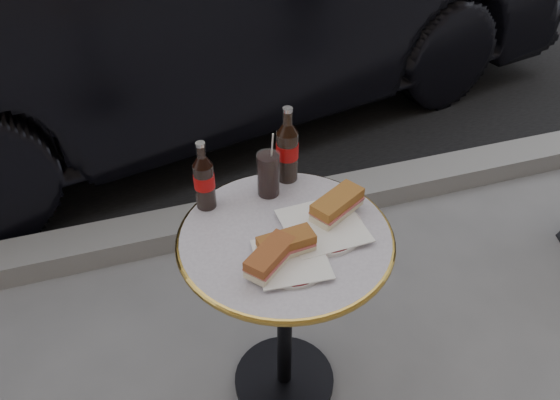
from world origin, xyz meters
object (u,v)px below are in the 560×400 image
object	(u,v)px
cola_bottle_right	(287,144)
cola_bottle_left	(204,175)
plate_right	(323,228)
cola_glass	(268,174)
plate_left	(291,261)
bistro_table	(285,318)

from	to	relation	value
cola_bottle_right	cola_bottle_left	bearing A→B (deg)	-168.12
plate_right	cola_glass	world-z (taller)	cola_glass
plate_left	cola_bottle_right	bearing A→B (deg)	73.24
plate_right	cola_bottle_left	size ratio (longest dim) A/B	1.03
bistro_table	plate_left	distance (m)	0.39
plate_left	cola_glass	size ratio (longest dim) A/B	1.38
plate_left	plate_right	bearing A→B (deg)	37.04
bistro_table	cola_bottle_left	xyz separation A→B (m)	(-0.18, 0.20, 0.48)
plate_left	cola_glass	xyz separation A→B (m)	(0.03, 0.31, 0.07)
plate_left	plate_right	xyz separation A→B (m)	(0.13, 0.10, 0.00)
bistro_table	cola_bottle_left	distance (m)	0.55
bistro_table	cola_glass	world-z (taller)	cola_glass
bistro_table	plate_right	distance (m)	0.39
bistro_table	cola_glass	bearing A→B (deg)	86.91
plate_right	cola_bottle_left	distance (m)	0.38
cola_bottle_left	cola_glass	bearing A→B (deg)	0.26
bistro_table	plate_left	xyz separation A→B (m)	(-0.02, -0.11, 0.37)
cola_bottle_left	cola_glass	distance (m)	0.20
cola_bottle_left	cola_bottle_right	size ratio (longest dim) A/B	0.88
bistro_table	plate_left	bearing A→B (deg)	-100.32
plate_left	cola_bottle_left	distance (m)	0.36
plate_left	cola_bottle_left	bearing A→B (deg)	118.30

